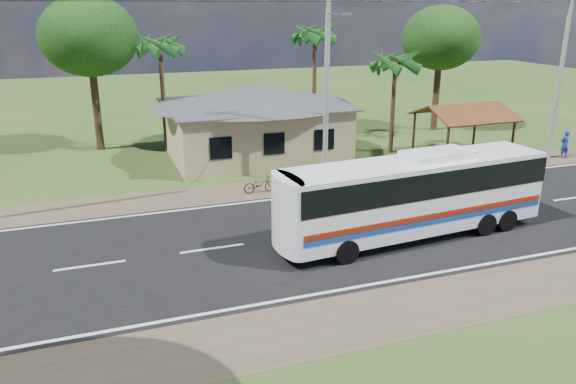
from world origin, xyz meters
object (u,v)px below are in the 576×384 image
Objects in this scene: waiting_shed at (464,113)px; person at (565,144)px; coach_bus at (416,190)px; motorcycle at (260,184)px.

waiting_shed reaches higher than person.
person is (15.37, 7.70, -1.14)m from coach_bus.
coach_bus is (-9.50, -10.00, -0.73)m from waiting_shed.
person is at bearing -90.70° from motorcycle.
coach_bus reaches higher than waiting_shed.
motorcycle is at bearing -169.71° from waiting_shed.
person reaches higher than motorcycle.
waiting_shed is 14.17m from motorcycle.
waiting_shed is at bearing -80.99° from motorcycle.
coach_bus is at bearing -133.52° from waiting_shed.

